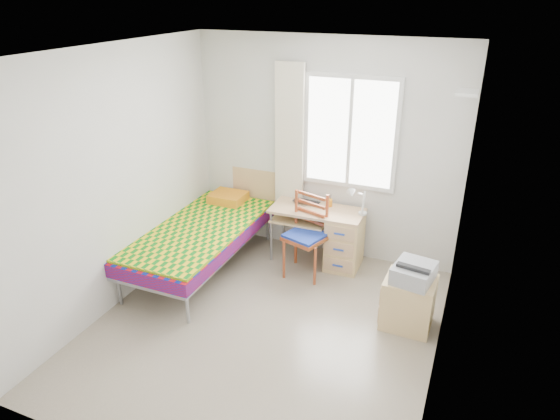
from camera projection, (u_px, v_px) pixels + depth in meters
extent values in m
plane|color=#BCAD93|center=(265.00, 326.00, 4.92)|extent=(3.50, 3.50, 0.00)
plane|color=white|center=(261.00, 52.00, 3.85)|extent=(3.50, 3.50, 0.00)
plane|color=silver|center=(325.00, 151.00, 5.86)|extent=(3.20, 0.00, 3.20)
plane|color=silver|center=(117.00, 181.00, 4.95)|extent=(0.00, 3.50, 3.50)
plane|color=silver|center=(453.00, 238.00, 3.82)|extent=(0.00, 3.50, 3.50)
cube|color=white|center=(350.00, 133.00, 5.63)|extent=(1.10, 0.04, 1.30)
cube|color=white|center=(350.00, 133.00, 5.63)|extent=(1.00, 0.02, 1.20)
cube|color=white|center=(350.00, 133.00, 5.62)|extent=(0.04, 0.02, 1.20)
cube|color=white|center=(289.00, 136.00, 5.89)|extent=(0.35, 0.05, 1.70)
cube|color=white|center=(467.00, 92.00, 4.69)|extent=(0.20, 0.32, 0.03)
cube|color=#95989E|center=(201.00, 241.00, 5.78)|extent=(0.98, 2.15, 0.06)
cube|color=#AC0B19|center=(201.00, 234.00, 5.75)|extent=(1.02, 2.17, 0.15)
cube|color=yellow|center=(199.00, 228.00, 5.70)|extent=(1.00, 2.05, 0.03)
cube|color=#DDAC74|center=(241.00, 188.00, 6.55)|extent=(1.03, 0.06, 0.59)
cube|color=orange|center=(228.00, 197.00, 6.35)|extent=(0.43, 0.37, 0.11)
cylinder|color=#95989E|center=(120.00, 290.00, 5.19)|extent=(0.04, 0.04, 0.34)
cylinder|color=#95989E|center=(268.00, 228.00, 6.54)|extent=(0.04, 0.04, 0.34)
cube|color=#DDAC74|center=(317.00, 211.00, 5.84)|extent=(1.10, 0.53, 0.03)
cube|color=tan|center=(345.00, 242.00, 5.85)|extent=(0.39, 0.49, 0.65)
cube|color=tan|center=(301.00, 219.00, 5.96)|extent=(0.67, 0.48, 0.02)
cylinder|color=#95989E|center=(271.00, 236.00, 5.98)|extent=(0.03, 0.03, 0.65)
cylinder|color=#95989E|center=(284.00, 223.00, 6.32)|extent=(0.03, 0.03, 0.65)
cube|color=#96471D|center=(305.00, 238.00, 5.64)|extent=(0.52, 0.52, 0.04)
cube|color=#1B3397|center=(305.00, 235.00, 5.63)|extent=(0.49, 0.49, 0.04)
cube|color=#96471D|center=(311.00, 208.00, 5.68)|extent=(0.36, 0.14, 0.41)
cylinder|color=#96471D|center=(284.00, 260.00, 5.64)|extent=(0.03, 0.03, 0.46)
cylinder|color=#96471D|center=(326.00, 233.00, 5.73)|extent=(0.04, 0.04, 0.95)
cube|color=tan|center=(408.00, 302.00, 4.84)|extent=(0.48, 0.43, 0.52)
cube|color=#DDAC74|center=(385.00, 287.00, 4.88)|extent=(0.02, 0.38, 0.19)
cube|color=#DDAC74|center=(383.00, 305.00, 4.97)|extent=(0.02, 0.38, 0.19)
cube|color=#AFB0B7|center=(414.00, 273.00, 4.69)|extent=(0.41, 0.46, 0.17)
cube|color=black|center=(415.00, 265.00, 4.65)|extent=(0.33, 0.37, 0.02)
imported|color=black|center=(305.00, 204.00, 5.96)|extent=(0.34, 0.23, 0.03)
cylinder|color=orange|center=(329.00, 203.00, 5.90)|extent=(0.09, 0.09, 0.09)
cylinder|color=white|center=(363.00, 213.00, 5.70)|extent=(0.09, 0.09, 0.03)
cylinder|color=white|center=(363.00, 202.00, 5.64)|extent=(0.02, 0.11, 0.25)
cylinder|color=white|center=(361.00, 194.00, 5.53)|extent=(0.12, 0.22, 0.11)
cone|color=white|center=(351.00, 194.00, 5.46)|extent=(0.13, 0.14, 0.12)
imported|color=gray|center=(305.00, 214.00, 5.92)|extent=(0.16, 0.20, 0.01)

